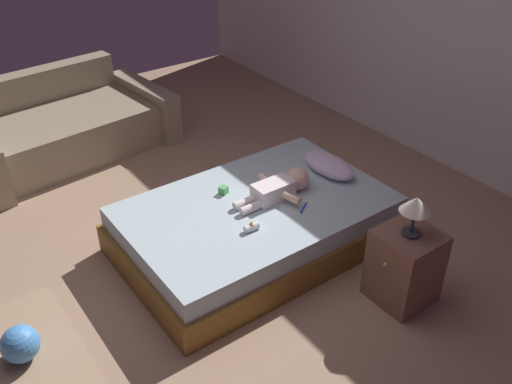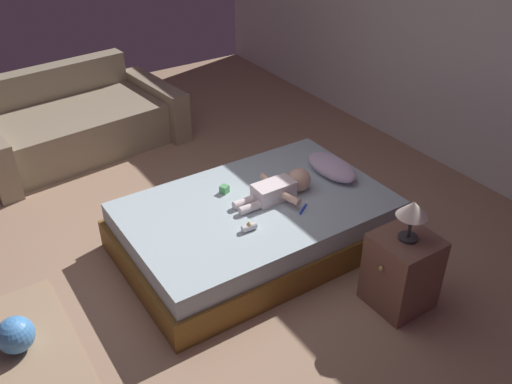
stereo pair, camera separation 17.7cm
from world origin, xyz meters
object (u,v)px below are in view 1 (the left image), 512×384
(baby_bottle, at_px, (252,227))
(nightstand, at_px, (405,266))
(lamp, at_px, (416,207))
(toy_ball, at_px, (20,344))
(toothbrush, at_px, (304,207))
(toy_block, at_px, (223,190))
(couch, at_px, (64,127))
(bed, at_px, (256,224))
(pillow, at_px, (329,165))
(baby, at_px, (281,187))

(baby_bottle, bearing_deg, nightstand, 40.82)
(lamp, height_order, toy_ball, lamp)
(toothbrush, relative_size, toy_block, 1.75)
(couch, distance_m, toy_block, 2.25)
(bed, xyz_separation_m, lamp, (1.09, 0.48, 0.58))
(couch, height_order, toy_block, couch)
(couch, xyz_separation_m, toy_block, (2.18, 0.53, 0.16))
(couch, distance_m, lamp, 3.75)
(bed, relative_size, baby_bottle, 18.54)
(couch, distance_m, nightstand, 3.71)
(baby_bottle, bearing_deg, pillow, 105.97)
(lamp, relative_size, baby_bottle, 2.56)
(pillow, height_order, toy_block, pillow)
(toothbrush, relative_size, baby_bottle, 1.21)
(lamp, distance_m, toy_ball, 2.63)
(pillow, relative_size, toothbrush, 3.86)
(nightstand, xyz_separation_m, baby_bottle, (-0.82, -0.71, 0.15))
(bed, xyz_separation_m, baby_bottle, (0.27, -0.23, 0.23))
(bed, xyz_separation_m, couch, (-2.45, -0.66, 0.07))
(couch, bearing_deg, toy_ball, -25.60)
(toothbrush, distance_m, baby_bottle, 0.49)
(toothbrush, bearing_deg, pillow, 119.37)
(pillow, xyz_separation_m, baby_bottle, (0.29, -1.00, -0.04))
(bed, distance_m, baby_bottle, 0.42)
(bed, xyz_separation_m, toy_block, (-0.26, -0.13, 0.23))
(toy_ball, bearing_deg, lamp, 66.69)
(toothbrush, xyz_separation_m, couch, (-2.71, -0.91, -0.14))
(toy_block, bearing_deg, lamp, 24.08)
(bed, relative_size, lamp, 7.24)
(nightstand, bearing_deg, baby, -166.47)
(baby, bearing_deg, bed, -96.86)
(pillow, xyz_separation_m, toy_block, (-0.24, -0.89, -0.04))
(lamp, xyz_separation_m, toy_ball, (-1.01, -2.34, -0.64))
(nightstand, distance_m, toy_block, 1.49)
(nightstand, relative_size, toy_block, 7.11)
(bed, distance_m, toy_ball, 1.87)
(pillow, distance_m, baby, 0.55)
(toy_ball, bearing_deg, pillow, 92.15)
(toothbrush, height_order, toy_block, toy_block)
(couch, distance_m, toy_ball, 2.80)
(pillow, relative_size, nightstand, 0.95)
(lamp, bearing_deg, couch, -162.23)
(couch, relative_size, toy_ball, 8.83)
(toy_ball, distance_m, toy_block, 1.80)
(lamp, distance_m, baby_bottle, 1.14)
(pillow, bearing_deg, baby_bottle, -74.03)
(baby_bottle, bearing_deg, toy_block, 168.58)
(pillow, distance_m, toy_block, 0.92)
(nightstand, height_order, toy_ball, nightstand)
(lamp, bearing_deg, nightstand, -90.00)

